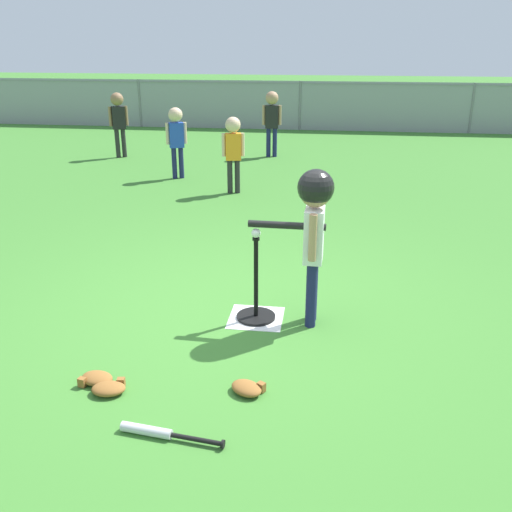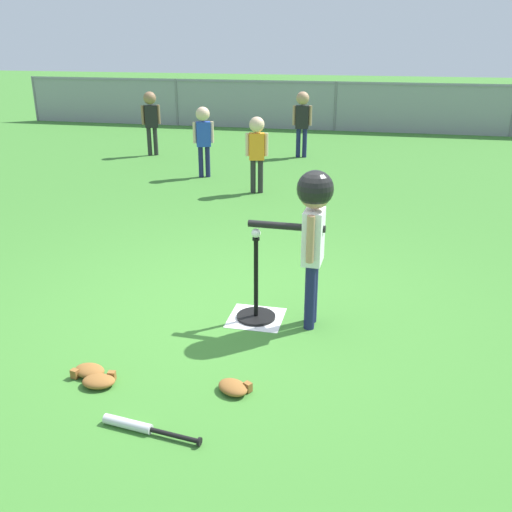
% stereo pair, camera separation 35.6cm
% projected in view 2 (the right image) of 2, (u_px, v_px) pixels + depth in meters
% --- Properties ---
extents(ground_plane, '(60.00, 60.00, 0.00)m').
position_uv_depth(ground_plane, '(228.00, 311.00, 4.81)').
color(ground_plane, '#3D7A2D').
extents(home_plate, '(0.44, 0.44, 0.01)m').
position_uv_depth(home_plate, '(256.00, 318.00, 4.70)').
color(home_plate, white).
rests_on(home_plate, ground_plane).
extents(batting_tee, '(0.32, 0.32, 0.70)m').
position_uv_depth(batting_tee, '(256.00, 306.00, 4.66)').
color(batting_tee, black).
rests_on(batting_tee, ground_plane).
extents(baseball_on_tee, '(0.07, 0.07, 0.07)m').
position_uv_depth(baseball_on_tee, '(256.00, 233.00, 4.43)').
color(baseball_on_tee, white).
rests_on(baseball_on_tee, batting_tee).
extents(batter_child, '(0.65, 0.36, 1.26)m').
position_uv_depth(batter_child, '(313.00, 218.00, 4.27)').
color(batter_child, '#191E4C').
rests_on(batter_child, ground_plane).
extents(fielder_near_right, '(0.32, 0.24, 1.19)m').
position_uv_depth(fielder_near_right, '(151.00, 115.00, 10.75)').
color(fielder_near_right, '#262626').
rests_on(fielder_near_right, ground_plane).
extents(fielder_deep_center, '(0.32, 0.22, 1.10)m').
position_uv_depth(fielder_deep_center, '(257.00, 145.00, 8.17)').
color(fielder_deep_center, '#262626').
rests_on(fielder_deep_center, ground_plane).
extents(fielder_deep_left, '(0.36, 0.24, 1.21)m').
position_uv_depth(fielder_deep_left, '(302.00, 115.00, 10.58)').
color(fielder_deep_left, '#191E4C').
rests_on(fielder_deep_left, ground_plane).
extents(fielder_deep_right, '(0.31, 0.22, 1.12)m').
position_uv_depth(fielder_deep_right, '(203.00, 132.00, 9.09)').
color(fielder_deep_right, '#191E4C').
rests_on(fielder_deep_right, ground_plane).
extents(spare_bat_silver, '(0.64, 0.14, 0.06)m').
position_uv_depth(spare_bat_silver, '(137.00, 426.00, 3.36)').
color(spare_bat_silver, silver).
rests_on(spare_bat_silver, ground_plane).
extents(glove_by_plate, '(0.24, 0.20, 0.07)m').
position_uv_depth(glove_by_plate, '(99.00, 381.00, 3.79)').
color(glove_by_plate, brown).
rests_on(glove_by_plate, ground_plane).
extents(glove_near_bats, '(0.27, 0.25, 0.07)m').
position_uv_depth(glove_near_bats, '(234.00, 387.00, 3.72)').
color(glove_near_bats, brown).
rests_on(glove_near_bats, ground_plane).
extents(glove_tossed_aside, '(0.25, 0.20, 0.07)m').
position_uv_depth(glove_tossed_aside, '(89.00, 371.00, 3.90)').
color(glove_tossed_aside, brown).
rests_on(glove_tossed_aside, ground_plane).
extents(outfield_fence, '(16.06, 0.06, 1.15)m').
position_uv_depth(outfield_fence, '(335.00, 105.00, 13.61)').
color(outfield_fence, slate).
rests_on(outfield_fence, ground_plane).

